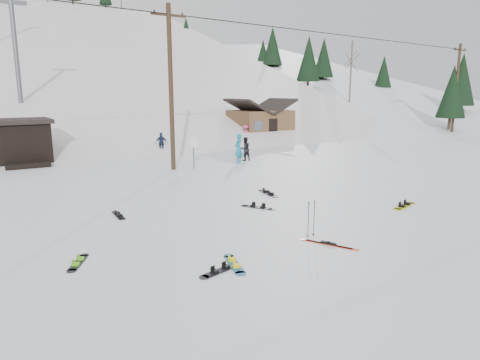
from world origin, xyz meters
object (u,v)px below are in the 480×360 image
cabin (260,124)px  hero_skis (329,244)px  hero_snowboard (234,264)px  utility_pole (171,86)px

cabin → hero_skis: (-14.13, -23.83, -1.46)m
cabin → hero_skis: size_ratio=3.25×
cabin → hero_skis: 27.75m
hero_snowboard → utility_pole: bearing=-1.0°
utility_pole → hero_snowboard: size_ratio=6.38×
utility_pole → cabin: bearing=37.6°
hero_snowboard → hero_skis: size_ratio=0.85×
utility_pole → hero_skis: size_ratio=5.43×
utility_pole → hero_skis: 14.64m
utility_pole → hero_snowboard: (-4.23, -13.62, -4.65)m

